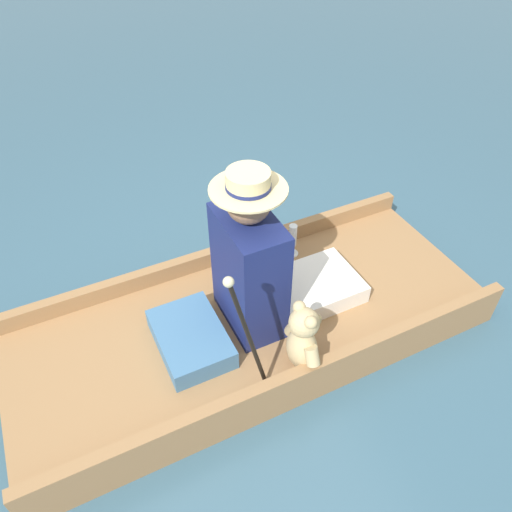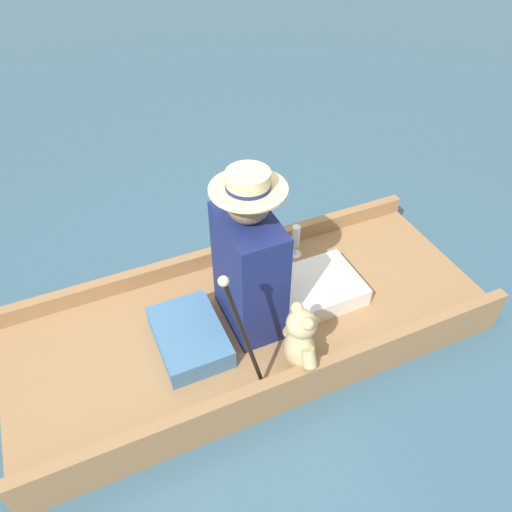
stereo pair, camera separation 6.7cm
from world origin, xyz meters
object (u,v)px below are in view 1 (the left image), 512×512
Objects in this scene: walking_cane at (246,328)px; seated_person at (264,268)px; wine_glass at (293,237)px; teddy_bear at (303,339)px.

seated_person is at bearing 144.60° from walking_cane.
wine_glass is 0.28× the size of walking_cane.
wine_glass is at bearing 154.01° from teddy_bear.
seated_person is 0.56m from wine_glass.
seated_person is 4.21× the size of wine_glass.
teddy_bear is (0.38, 0.02, -0.15)m from seated_person.
teddy_bear is 0.82m from wine_glass.
seated_person is at bearing -46.74° from wine_glass.
seated_person reaches higher than walking_cane.
seated_person is at bearing -177.23° from teddy_bear.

